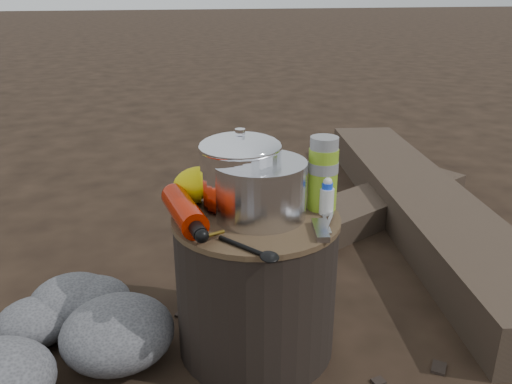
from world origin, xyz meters
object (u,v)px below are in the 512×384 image
object	(u,v)px
camping_pot	(241,173)
travel_mug	(272,173)
log_main	(420,203)
thermos	(323,174)
fuel_bottle	(184,211)
stump	(256,283)

from	to	relation	value
camping_pot	travel_mug	size ratio (longest dim) A/B	1.81
log_main	camping_pot	bearing A→B (deg)	-136.66
camping_pot	thermos	xyz separation A→B (m)	(0.22, -0.04, -0.01)
thermos	travel_mug	world-z (taller)	thermos
log_main	thermos	xyz separation A→B (m)	(-0.76, -0.63, 0.42)
camping_pot	fuel_bottle	world-z (taller)	camping_pot
camping_pot	thermos	distance (m)	0.22
stump	log_main	distance (m)	1.14
travel_mug	thermos	bearing A→B (deg)	-57.69
thermos	travel_mug	xyz separation A→B (m)	(-0.10, 0.15, -0.04)
stump	thermos	distance (m)	0.36
stump	log_main	bearing A→B (deg)	33.68
stump	thermos	bearing A→B (deg)	1.22
fuel_bottle	thermos	size ratio (longest dim) A/B	1.45
camping_pot	fuel_bottle	xyz separation A→B (m)	(-0.16, -0.04, -0.07)
thermos	travel_mug	distance (m)	0.18
stump	camping_pot	size ratio (longest dim) A/B	2.06
stump	fuel_bottle	distance (m)	0.31
log_main	thermos	distance (m)	1.07
camping_pot	log_main	bearing A→B (deg)	30.82
stump	thermos	world-z (taller)	thermos
camping_pot	stump	bearing A→B (deg)	-59.49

